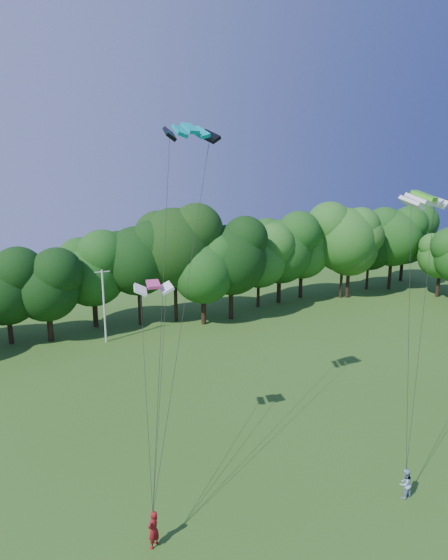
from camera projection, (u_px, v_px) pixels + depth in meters
name	position (u px, v px, depth m)	size (l,w,h in m)	color
utility_pole	(104.00, 305.00, 42.82)	(1.46, 0.18, 7.31)	silver
kite_flyer_left	(153.00, 529.00, 18.66)	(0.63, 0.41, 1.71)	maroon
kite_flyer_right	(405.00, 483.00, 21.66)	(0.75, 0.59, 1.55)	#9DBADA
kite_teal	(190.00, 128.00, 22.38)	(2.86, 1.30, 0.71)	#05A0A2
kite_green	(424.00, 196.00, 21.95)	(2.92, 1.63, 0.56)	#44BD1C
kite_pink	(153.00, 284.00, 22.68)	(2.17, 1.35, 0.33)	#D13A76
tree_back_center	(174.00, 244.00, 48.44)	(9.87, 9.87, 14.36)	#332613
tree_back_east	(350.00, 245.00, 59.42)	(8.15, 8.15, 11.86)	#321E14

